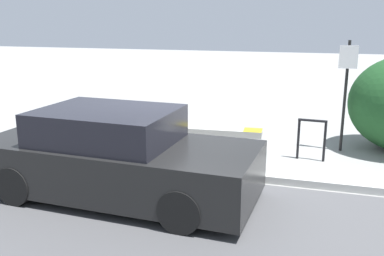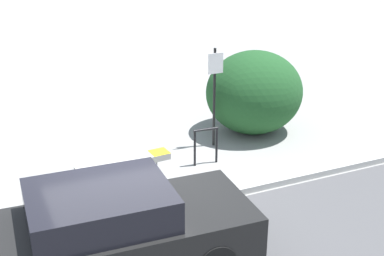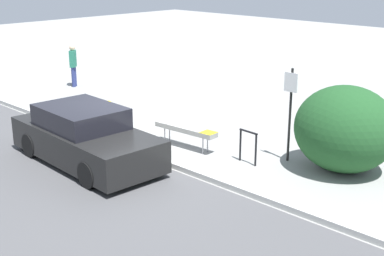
% 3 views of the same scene
% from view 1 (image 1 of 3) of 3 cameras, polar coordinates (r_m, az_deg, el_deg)
% --- Properties ---
extents(ground_plane, '(60.00, 60.00, 0.00)m').
position_cam_1_polar(ground_plane, '(7.81, -1.67, -5.95)').
color(ground_plane, gray).
extents(curb, '(60.00, 0.20, 0.13)m').
position_cam_1_polar(curb, '(7.79, -1.67, -5.50)').
color(curb, '#B7B7B2').
rests_on(curb, ground_plane).
extents(bench, '(1.91, 0.48, 0.58)m').
position_cam_1_polar(bench, '(8.66, 3.12, -0.47)').
color(bench, '#99999E').
rests_on(bench, ground_plane).
extents(bike_rack, '(0.55, 0.09, 0.83)m').
position_cam_1_polar(bike_rack, '(8.67, 15.67, -0.95)').
color(bike_rack, black).
rests_on(bike_rack, ground_plane).
extents(sign_post, '(0.36, 0.08, 2.30)m').
position_cam_1_polar(sign_post, '(9.30, 19.83, 5.31)').
color(sign_post, black).
rests_on(sign_post, ground_plane).
extents(fire_hydrant, '(0.36, 0.22, 0.77)m').
position_cam_1_polar(fire_hydrant, '(9.65, -14.90, 0.06)').
color(fire_hydrant, gold).
rests_on(fire_hydrant, ground_plane).
extents(parked_car_near, '(4.34, 1.94, 1.38)m').
position_cam_1_polar(parked_car_near, '(6.72, -10.02, -3.84)').
color(parked_car_near, black).
rests_on(parked_car_near, ground_plane).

